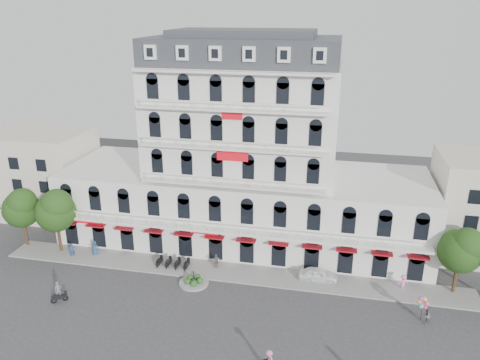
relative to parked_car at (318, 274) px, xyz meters
name	(u,v)px	position (x,y,z in m)	size (l,w,h in m)	color
ground	(205,321)	(-10.06, -9.50, -0.73)	(120.00, 120.00, 0.00)	#38383A
sidewalk	(227,272)	(-10.06, -0.50, -0.65)	(53.00, 4.00, 0.16)	gray
main_building	(244,164)	(-10.06, 8.50, 9.23)	(45.00, 15.00, 25.80)	silver
flank_building_west	(40,173)	(-40.06, 10.50, 5.27)	(14.00, 10.00, 12.00)	beige
traffic_island	(194,282)	(-13.06, -3.50, -0.47)	(3.20, 3.20, 1.60)	gray
parked_scooter_row	(173,267)	(-16.41, -0.70, -0.73)	(4.40, 1.80, 1.10)	black
tree_west_outer	(21,206)	(-36.01, 0.48, 4.62)	(4.50, 4.48, 7.76)	#382314
tree_west_inner	(56,209)	(-31.01, -0.02, 4.96)	(4.76, 4.76, 8.25)	#382314
tree_east_inner	(461,249)	(13.99, 0.48, 4.49)	(4.40, 4.37, 7.57)	#382314
parked_car	(318,274)	(0.00, 0.00, 0.00)	(1.72, 4.27, 1.45)	white
rider_west	(59,293)	(-25.38, -9.49, 0.35)	(1.42, 1.19, 2.33)	black
pedestrian_left	(95,248)	(-26.52, 0.00, 0.22)	(0.92, 0.60, 1.89)	navy
pedestrian_mid	(216,262)	(-11.45, 0.00, 0.22)	(1.11, 0.46, 1.89)	slate
pedestrian_right	(403,282)	(8.85, 0.00, 0.15)	(1.14, 0.65, 1.76)	#F783CB
pedestrian_far	(72,250)	(-28.96, -0.97, 0.17)	(0.65, 0.43, 1.80)	navy
balloon_vendor	(425,311)	(10.21, -5.33, 0.53)	(1.46, 1.35, 2.45)	slate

